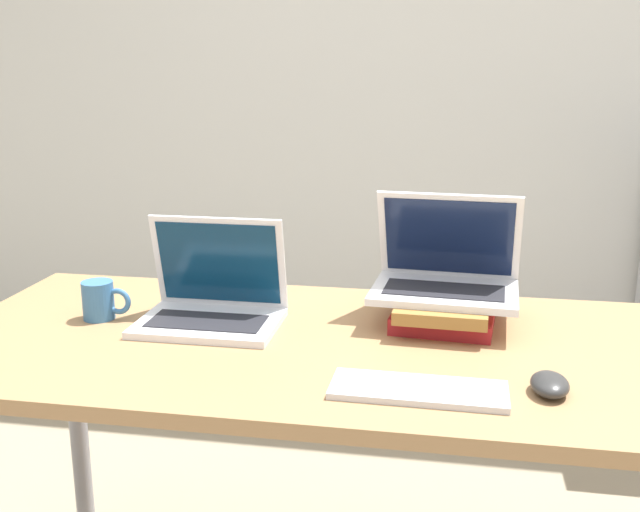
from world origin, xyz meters
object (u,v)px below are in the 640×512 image
object	(u,v)px
laptop_left	(212,302)
mouse	(550,384)
wireless_keyboard	(418,390)
book_stack	(444,309)
laptop_on_books	(446,273)
mug	(100,300)

from	to	relation	value
laptop_left	mouse	bearing A→B (deg)	-19.91
laptop_left	wireless_keyboard	xyz separation A→B (m)	(0.47, -0.29, -0.04)
book_stack	wireless_keyboard	bearing A→B (deg)	-95.58
laptop_on_books	mug	size ratio (longest dim) A/B	2.91
laptop_left	wireless_keyboard	bearing A→B (deg)	-31.81
book_stack	mouse	xyz separation A→B (m)	(0.19, -0.33, -0.02)
laptop_left	book_stack	size ratio (longest dim) A/B	1.07
laptop_on_books	wireless_keyboard	world-z (taller)	laptop_on_books
wireless_keyboard	mug	size ratio (longest dim) A/B	2.74
book_stack	laptop_on_books	size ratio (longest dim) A/B	0.86
book_stack	mouse	bearing A→B (deg)	-60.70
book_stack	wireless_keyboard	xyz separation A→B (m)	(-0.04, -0.37, -0.03)
book_stack	wireless_keyboard	world-z (taller)	book_stack
mouse	mug	bearing A→B (deg)	166.34
laptop_left	mouse	size ratio (longest dim) A/B	3.15
book_stack	mouse	distance (m)	0.38
laptop_left	laptop_on_books	size ratio (longest dim) A/B	0.93
book_stack	mug	distance (m)	0.77
wireless_keyboard	laptop_left	bearing A→B (deg)	148.19
laptop_left	mug	xyz separation A→B (m)	(-0.26, -0.02, -0.00)
book_stack	wireless_keyboard	size ratio (longest dim) A/B	0.92
wireless_keyboard	mug	bearing A→B (deg)	159.56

